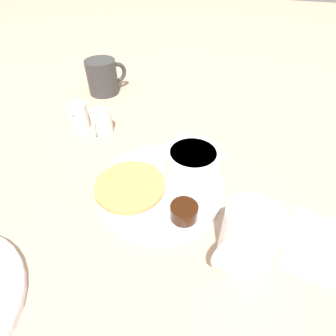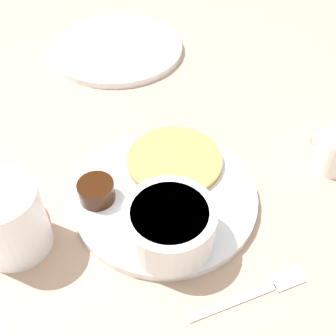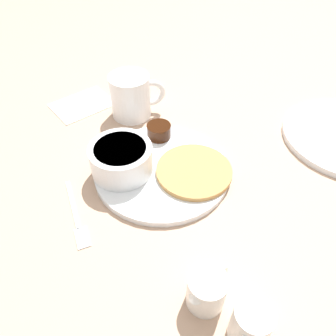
# 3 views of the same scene
# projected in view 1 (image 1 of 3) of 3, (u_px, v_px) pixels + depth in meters

# --- Properties ---
(ground_plane) EXTENTS (4.00, 4.00, 0.00)m
(ground_plane) POSITION_uv_depth(u_px,v_px,m) (161.00, 188.00, 0.51)
(ground_plane) COLOR tan
(plate) EXTENTS (0.24, 0.24, 0.01)m
(plate) POSITION_uv_depth(u_px,v_px,m) (161.00, 186.00, 0.51)
(plate) COLOR white
(plate) RESTS_ON ground_plane
(pancake_stack) EXTENTS (0.13, 0.13, 0.01)m
(pancake_stack) POSITION_uv_depth(u_px,v_px,m) (130.00, 186.00, 0.49)
(pancake_stack) COLOR #B78447
(pancake_stack) RESTS_ON plate
(bowl) EXTENTS (0.11, 0.11, 0.05)m
(bowl) POSITION_uv_depth(u_px,v_px,m) (193.00, 162.00, 0.51)
(bowl) COLOR white
(bowl) RESTS_ON plate
(syrup_cup) EXTENTS (0.05, 0.05, 0.03)m
(syrup_cup) POSITION_uv_depth(u_px,v_px,m) (184.00, 212.00, 0.44)
(syrup_cup) COLOR black
(syrup_cup) RESTS_ON plate
(butter_ramekin) EXTENTS (0.04, 0.04, 0.04)m
(butter_ramekin) POSITION_uv_depth(u_px,v_px,m) (205.00, 167.00, 0.52)
(butter_ramekin) COLOR white
(butter_ramekin) RESTS_ON plate
(coffee_mug) EXTENTS (0.11, 0.09, 0.09)m
(coffee_mug) POSITION_uv_depth(u_px,v_px,m) (249.00, 236.00, 0.38)
(coffee_mug) COLOR white
(coffee_mug) RESTS_ON ground_plane
(creamer_pitcher_near) EXTENTS (0.07, 0.05, 0.06)m
(creamer_pitcher_near) POSITION_uv_depth(u_px,v_px,m) (101.00, 122.00, 0.64)
(creamer_pitcher_near) COLOR white
(creamer_pitcher_near) RESTS_ON ground_plane
(creamer_pitcher_far) EXTENTS (0.07, 0.05, 0.07)m
(creamer_pitcher_far) POSITION_uv_depth(u_px,v_px,m) (79.00, 115.00, 0.65)
(creamer_pitcher_far) COLOR white
(creamer_pitcher_far) RESTS_ON ground_plane
(fork) EXTENTS (0.08, 0.13, 0.00)m
(fork) POSITION_uv_depth(u_px,v_px,m) (196.00, 141.00, 0.62)
(fork) COLOR silver
(fork) RESTS_ON ground_plane
(napkin) EXTENTS (0.15, 0.12, 0.00)m
(napkin) POSITION_uv_depth(u_px,v_px,m) (318.00, 244.00, 0.42)
(napkin) COLOR white
(napkin) RESTS_ON ground_plane
(second_mug) EXTENTS (0.11, 0.10, 0.10)m
(second_mug) POSITION_uv_depth(u_px,v_px,m) (103.00, 77.00, 0.78)
(second_mug) COLOR #333333
(second_mug) RESTS_ON ground_plane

